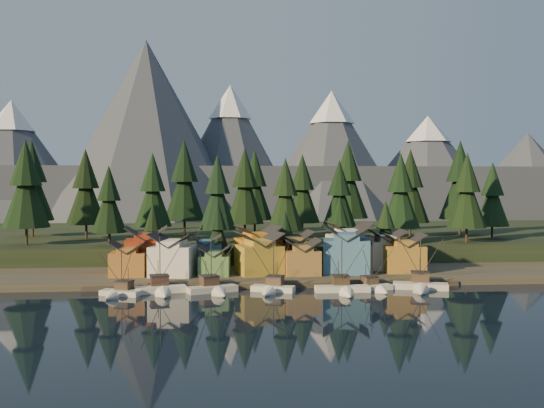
{
  "coord_description": "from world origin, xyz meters",
  "views": [
    {
      "loc": [
        -12.46,
        -111.78,
        22.3
      ],
      "look_at": [
        0.74,
        30.0,
        17.33
      ],
      "focal_mm": 40.0,
      "sensor_mm": 36.0,
      "label": 1
    }
  ],
  "objects": [
    {
      "name": "tree_shore_3",
      "position": [
        19.0,
        40.0,
        11.04
      ],
      "size": [
        7.5,
        7.5,
        17.46
      ],
      "color": "#332319",
      "rests_on": "shore_strip"
    },
    {
      "name": "tree_hill_8",
      "position": [
        14.0,
        72.0,
        19.77
      ],
      "size": [
        10.81,
        10.81,
        25.19
      ],
      "color": "#332319",
      "rests_on": "hillside"
    },
    {
      "name": "tree_hill_9",
      "position": [
        22.0,
        55.0,
        18.47
      ],
      "size": [
        9.79,
        9.79,
        22.81
      ],
      "color": "#332319",
      "rests_on": "hillside"
    },
    {
      "name": "ground",
      "position": [
        0.0,
        0.0,
        0.0
      ],
      "size": [
        500.0,
        500.0,
        0.0
      ],
      "primitive_type": "plane",
      "color": "black",
      "rests_on": "ground"
    },
    {
      "name": "dock",
      "position": [
        0.0,
        16.5,
        0.5
      ],
      "size": [
        80.0,
        4.0,
        1.0
      ],
      "primitive_type": "cube",
      "color": "#40362D",
      "rests_on": "ground"
    },
    {
      "name": "house_front_5",
      "position": [
        17.55,
        25.31,
        7.29
      ],
      "size": [
        12.14,
        11.38,
        11.03
      ],
      "rotation": [
        0.0,
        0.0,
        -0.19
      ],
      "color": "#3B6A8C",
      "rests_on": "shore_strip"
    },
    {
      "name": "boat_6",
      "position": [
        29.91,
        9.89,
        2.38
      ],
      "size": [
        12.07,
        12.55,
        12.85
      ],
      "rotation": [
        0.0,
        0.0,
        -0.3
      ],
      "color": "beige",
      "rests_on": "ground"
    },
    {
      "name": "tree_hill_17",
      "position": [
        68.0,
        58.0,
        18.29
      ],
      "size": [
        9.65,
        9.65,
        22.49
      ],
      "color": "#332319",
      "rests_on": "hillside"
    },
    {
      "name": "tree_shore_2",
      "position": [
        5.0,
        40.0,
        9.05
      ],
      "size": [
        5.94,
        5.94,
        13.84
      ],
      "color": "#332319",
      "rests_on": "shore_strip"
    },
    {
      "name": "tree_shore_4",
      "position": [
        31.0,
        40.0,
        10.42
      ],
      "size": [
        7.01,
        7.01,
        16.34
      ],
      "color": "#332319",
      "rests_on": "shore_strip"
    },
    {
      "name": "hillside",
      "position": [
        0.0,
        90.0,
        3.0
      ],
      "size": [
        420.0,
        100.0,
        6.0
      ],
      "primitive_type": "cube",
      "color": "black",
      "rests_on": "ground"
    },
    {
      "name": "tree_hill_3",
      "position": [
        -30.0,
        60.0,
        19.59
      ],
      "size": [
        10.67,
        10.67,
        24.86
      ],
      "color": "#332319",
      "rests_on": "hillside"
    },
    {
      "name": "house_back_3",
      "position": [
        6.15,
        32.85,
        6.35
      ],
      "size": [
        9.67,
        8.75,
        9.23
      ],
      "rotation": [
        0.0,
        0.0,
        0.08
      ],
      "color": "olive",
      "rests_on": "shore_strip"
    },
    {
      "name": "tree_hill_7",
      "position": [
        6.0,
        48.0,
        18.56
      ],
      "size": [
        9.86,
        9.86,
        22.98
      ],
      "color": "#332319",
      "rests_on": "hillside"
    },
    {
      "name": "tree_hill_6",
      "position": [
        -4.0,
        65.0,
        20.65
      ],
      "size": [
        11.51,
        11.51,
        26.8
      ],
      "color": "#332319",
      "rests_on": "hillside"
    },
    {
      "name": "house_front_2",
      "position": [
        -12.77,
        24.37,
        4.99
      ],
      "size": [
        7.42,
        7.46,
        6.64
      ],
      "rotation": [
        0.0,
        0.0,
        -0.1
      ],
      "color": "#538146",
      "rests_on": "shore_strip"
    },
    {
      "name": "tree_hill_13",
      "position": [
        56.0,
        48.0,
        19.46
      ],
      "size": [
        10.57,
        10.57,
        24.63
      ],
      "color": "#332319",
      "rests_on": "hillside"
    },
    {
      "name": "house_front_1",
      "position": [
        -22.17,
        24.64,
        6.55
      ],
      "size": [
        10.76,
        10.46,
        9.61
      ],
      "rotation": [
        0.0,
        0.0,
        -0.18
      ],
      "color": "silver",
      "rests_on": "shore_strip"
    },
    {
      "name": "tree_hill_15",
      "position": [
        0.0,
        82.0,
        20.78
      ],
      "size": [
        11.6,
        11.6,
        27.03
      ],
      "color": "#332319",
      "rests_on": "hillside"
    },
    {
      "name": "mountain_ridge",
      "position": [
        -4.2,
        213.59,
        26.06
      ],
      "size": [
        560.0,
        190.0,
        90.0
      ],
      "color": "#4A4F5F",
      "rests_on": "ground"
    },
    {
      "name": "tree_hill_14",
      "position": [
        64.0,
        72.0,
        22.27
      ],
      "size": [
        12.77,
        12.77,
        29.76
      ],
      "color": "#332319",
      "rests_on": "hillside"
    },
    {
      "name": "tree_hill_12",
      "position": [
        46.0,
        66.0,
        20.54
      ],
      "size": [
        11.42,
        11.42,
        26.59
      ],
      "color": "#332319",
      "rests_on": "hillside"
    },
    {
      "name": "house_back_5",
      "position": [
        28.71,
        30.88,
        6.43
      ],
      "size": [
        8.88,
        8.97,
        9.4
      ],
      "rotation": [
        0.0,
        0.0,
        -0.06
      ],
      "color": "beige",
      "rests_on": "shore_strip"
    },
    {
      "name": "tree_hill_4",
      "position": [
        -22.0,
        75.0,
        22.22
      ],
      "size": [
        12.73,
        12.73,
        29.67
      ],
      "color": "#332319",
      "rests_on": "hillside"
    },
    {
      "name": "house_back_2",
      "position": [
        -2.33,
        33.6,
        6.98
      ],
      "size": [
        11.62,
        11.02,
        10.43
      ],
      "rotation": [
        0.0,
        0.0,
        0.23
      ],
      "color": "#C2761B",
      "rests_on": "shore_strip"
    },
    {
      "name": "shore_strip",
      "position": [
        0.0,
        40.0,
        0.75
      ],
      "size": [
        400.0,
        50.0,
        1.5
      ],
      "primitive_type": "cube",
      "color": "#3A332A",
      "rests_on": "ground"
    },
    {
      "name": "tree_hill_16",
      "position": [
        -68.0,
        78.0,
        22.07
      ],
      "size": [
        12.62,
        12.62,
        29.4
      ],
      "color": "#332319",
      "rests_on": "hillside"
    },
    {
      "name": "house_front_0",
      "position": [
        -31.97,
        25.28,
        5.59
      ],
      "size": [
        7.8,
        7.38,
        7.78
      ],
      "rotation": [
        0.0,
        0.0,
        -0.0
      ],
      "color": "#A7692B",
      "rests_on": "shore_strip"
    },
    {
      "name": "house_back_4",
      "position": [
        20.33,
        34.75,
        7.32
      ],
      "size": [
        10.36,
        9.96,
        11.09
      ],
      "rotation": [
        0.0,
        0.0,
        0.02
      ],
      "color": "silver",
      "rests_on": "shore_strip"
    },
    {
      "name": "tree_shore_0",
      "position": [
        -28.0,
        40.0,
        10.15
      ],
      "size": [
        6.8,
        6.8,
        15.85
      ],
      "color": "#332319",
      "rests_on": "shore_strip"
    },
    {
      "name": "house_front_6",
      "position": [
        31.23,
        25.74,
        6.22
      ],
      "size": [
        9.4,
        8.93,
        8.98
      ],
      "rotation": [
        0.0,
        0.0,
        -0.05
      ],
      "color": "#A9792B",
      "rests_on": "shore_strip"
    },
    {
      "name": "house_back_1",
      "position": [
        -14.87,
        33.01,
        5.93
      ],
      "size": [
        7.5,
        7.6,
        8.43
      ],
      "rotation": [
        0.0,
        0.0,
        -0.0
      ],
      "color": "#325E76",
      "rests_on": "shore_strip"
    },
    {
      "name": "tree_hill_10",
      "position": [
        30.0,
        80.0,
        22.49
      ],
      "size": [
        12.94,
        12.94,
        30.15
      ],
      "color": "#332319",
      "rests_on": "hillside"
    },
    {
      "name": "boat_2",
      "position": [
        -12.83,
        10.52,
        2.29
      ],
      "size": [
        10.92,
        11.42,
        12.08
      ],
      "rotation": [
        0.0,
        0.0,
        0.35
      ],
      "color": "beige",
      "rests_on": "ground"
    },
    {
      "name": "boat_4",
      "position": [
        13.32,
        8.37,
        2.11
      ],
      "size": [
        11.46,
        12.47,
        11.8
      ],
      "rotation": [
        0.0,
        0.0,
        -0.01
      ],
      "color": "white",
      "rests_on": "ground"
    },
    {
      "name": "tree_hill_0",
      "position": [
        -62.0,
        52.0,
        21.22
      ],
      "size": [
        11.95,
        11.95,
        27.84
      ],
      "color": "#332319",
      "rests_on": "hillside"
    },
    {
      "name": "tree_hill_11",
      "position": [
        38.0,
        50.0,
        19.46
      ],
      "size": [
        10.57,
        10.57,
        24.63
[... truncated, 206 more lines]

